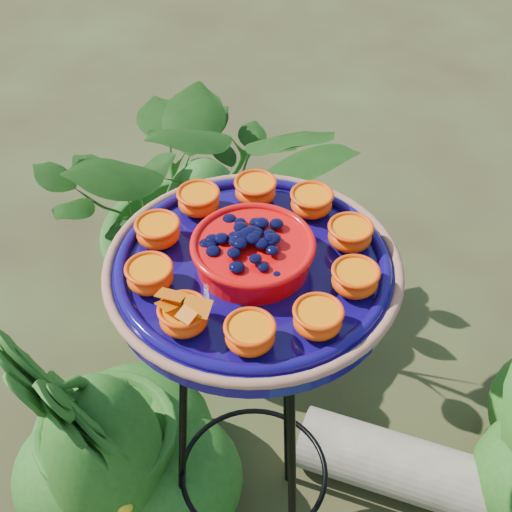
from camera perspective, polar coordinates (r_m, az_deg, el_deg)
name	(u,v)px	position (r m, az deg, el deg)	size (l,w,h in m)	color
tripod_stand	(254,409)	(1.49, -0.20, -12.18)	(0.36, 0.37, 0.94)	black
feeder_dish	(253,266)	(1.18, -0.24, -0.77)	(0.50, 0.50, 0.11)	#0F0751
driftwood_log	(394,464)	(2.02, 10.98, -16.05)	(0.17, 0.17, 0.51)	tan
shrub_back_left	(205,206)	(2.11, -4.12, 3.97)	(0.84, 0.73, 0.94)	#1E4D14
shrub_front_left	(99,432)	(1.71, -12.45, -13.58)	(0.43, 0.35, 0.79)	#1E4D14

